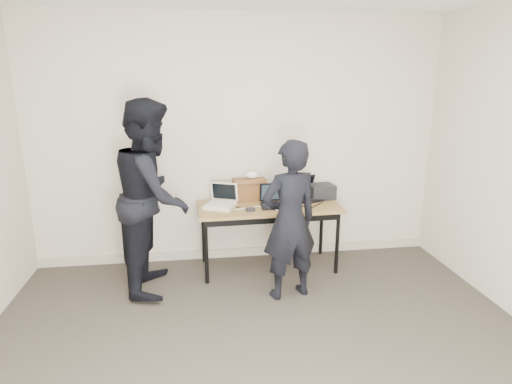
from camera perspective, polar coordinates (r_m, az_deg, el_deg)
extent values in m
cube|color=beige|center=(4.76, -2.34, 6.73)|extent=(4.50, 0.05, 2.70)
cube|color=olive|center=(4.57, 1.69, -1.97)|extent=(1.52, 0.70, 0.03)
cylinder|color=black|center=(4.36, -6.64, -7.95)|extent=(0.04, 0.04, 0.68)
cylinder|color=black|center=(4.63, 10.77, -6.72)|extent=(0.04, 0.04, 0.68)
cylinder|color=black|center=(4.86, -7.01, -5.51)|extent=(0.04, 0.04, 0.68)
cylinder|color=black|center=(5.10, 8.71, -4.54)|extent=(0.04, 0.04, 0.68)
cube|color=black|center=(4.32, 2.44, -3.80)|extent=(1.40, 0.06, 0.06)
cube|color=beige|center=(4.48, -4.85, -1.89)|extent=(0.38, 0.35, 0.03)
cube|color=beige|center=(4.45, -4.99, -1.75)|extent=(0.28, 0.23, 0.01)
cube|color=beige|center=(4.58, -4.25, 0.07)|extent=(0.29, 0.17, 0.21)
cube|color=black|center=(4.57, -4.28, 0.06)|extent=(0.25, 0.14, 0.17)
cube|color=beige|center=(4.59, -4.30, -1.24)|extent=(0.25, 0.12, 0.02)
cube|color=black|center=(4.50, 2.57, -1.88)|extent=(0.31, 0.24, 0.02)
cube|color=black|center=(4.47, 2.62, -1.83)|extent=(0.25, 0.13, 0.01)
cube|color=black|center=(4.60, 2.34, 0.00)|extent=(0.30, 0.08, 0.21)
cube|color=#26333F|center=(4.60, 2.35, 0.00)|extent=(0.26, 0.06, 0.17)
cube|color=black|center=(4.60, 2.37, -1.35)|extent=(0.27, 0.03, 0.01)
cube|color=black|center=(4.79, 7.29, -0.91)|extent=(0.41, 0.37, 0.02)
cube|color=black|center=(4.76, 7.53, -0.83)|extent=(0.30, 0.24, 0.01)
cube|color=black|center=(4.87, 6.11, 0.89)|extent=(0.34, 0.22, 0.23)
cube|color=black|center=(4.86, 6.17, 0.90)|extent=(0.29, 0.18, 0.18)
cube|color=black|center=(4.87, 6.35, -0.46)|extent=(0.28, 0.15, 0.02)
cube|color=brown|center=(4.71, -0.90, 0.33)|extent=(0.37, 0.18, 0.24)
cube|color=brown|center=(4.63, -0.77, 1.33)|extent=(0.36, 0.09, 0.07)
cube|color=brown|center=(4.75, 1.00, 0.19)|extent=(0.02, 0.10, 0.02)
ellipsoid|color=white|center=(4.68, -0.54, 2.28)|extent=(0.13, 0.10, 0.08)
cube|color=black|center=(4.85, 8.70, 0.07)|extent=(0.30, 0.26, 0.16)
cube|color=black|center=(4.36, -0.76, -2.36)|extent=(0.09, 0.07, 0.03)
cube|color=black|center=(4.55, 5.48, -1.81)|extent=(0.28, 0.20, 0.01)
cube|color=silver|center=(4.44, 1.72, -2.18)|extent=(0.18, 0.18, 0.01)
cube|color=black|center=(4.77, 3.76, -0.97)|extent=(0.25, 0.03, 0.01)
cube|color=silver|center=(4.45, -1.18, -2.13)|extent=(0.27, 0.10, 0.01)
cube|color=black|center=(4.57, -3.65, -1.72)|extent=(0.22, 0.26, 0.01)
cube|color=black|center=(4.61, 8.23, -1.68)|extent=(0.19, 0.20, 0.01)
imported|color=black|center=(3.97, 4.51, -3.84)|extent=(0.63, 0.49, 1.52)
imported|color=black|center=(4.23, -13.60, -0.57)|extent=(0.76, 0.95, 1.86)
cube|color=#B3AA94|center=(5.08, -2.13, -8.00)|extent=(4.50, 0.03, 0.10)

